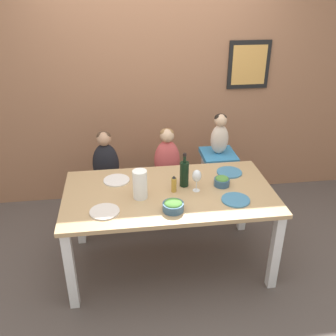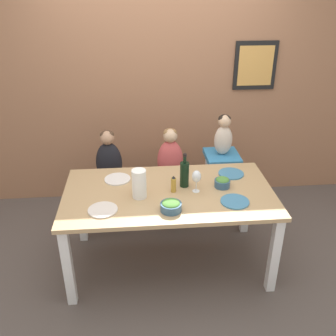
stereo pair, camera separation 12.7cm
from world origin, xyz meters
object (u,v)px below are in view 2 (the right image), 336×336
dinner_plate_back_right (231,174)px  dinner_plate_front_right (235,201)px  wine_glass_near (196,177)px  person_baby_right (224,134)px  paper_towel_roll (139,184)px  salad_bowl_small (222,182)px  dinner_plate_front_left (103,210)px  salad_bowl_large (171,206)px  person_child_center (170,156)px  chair_far_center (170,185)px  chair_right_highchair (221,167)px  person_child_left (109,158)px  dinner_plate_back_left (117,179)px  chair_far_left (111,188)px  wine_bottle (184,174)px

dinner_plate_back_right → dinner_plate_front_right: size_ratio=1.00×
wine_glass_near → person_baby_right: bearing=62.9°
person_baby_right → wine_glass_near: 0.85m
paper_towel_roll → salad_bowl_small: bearing=8.4°
wine_glass_near → dinner_plate_front_left: 0.79m
wine_glass_near → salad_bowl_small: bearing=13.8°
salad_bowl_large → person_child_center: bearing=85.0°
chair_far_center → wine_glass_near: (0.14, -0.75, 0.49)m
dinner_plate_front_right → chair_right_highchair: bearing=83.4°
person_child_left → person_child_center: same height
dinner_plate_back_left → dinner_plate_front_right: (0.92, -0.45, 0.00)m
person_child_left → dinner_plate_front_left: bearing=-89.5°
dinner_plate_front_left → wine_glass_near: bearing=16.6°
person_child_center → salad_bowl_small: 0.79m
person_child_center → dinner_plate_front_left: bearing=-121.6°
chair_far_center → salad_bowl_small: (0.37, -0.69, 0.40)m
chair_right_highchair → person_child_center: bearing=179.9°
dinner_plate_back_right → person_baby_right: bearing=86.7°
dinner_plate_back_right → person_child_left: bearing=156.4°
wine_glass_near → chair_far_left: bearing=135.0°
dinner_plate_front_right → person_child_center: bearing=114.0°
person_baby_right → dinner_plate_front_right: bearing=-96.6°
dinner_plate_front_left → dinner_plate_front_right: size_ratio=1.00×
wine_glass_near → wine_bottle: bearing=131.0°
person_child_left → person_baby_right: (1.14, 0.00, 0.22)m
wine_glass_near → salad_bowl_small: size_ratio=1.44×
person_child_center → dinner_plate_front_right: 1.03m
dinner_plate_back_right → chair_right_highchair: bearing=86.7°
dinner_plate_back_left → chair_right_highchair: bearing=25.7°
chair_right_highchair → person_baby_right: (0.00, 0.00, 0.37)m
person_child_left → person_baby_right: 1.16m
chair_far_left → salad_bowl_small: 1.27m
salad_bowl_large → dinner_plate_back_left: size_ratio=0.72×
paper_towel_roll → dinner_plate_front_left: paper_towel_roll is taller
person_baby_right → salad_bowl_small: bearing=-102.6°
wine_bottle → paper_towel_roll: wine_bottle is taller
chair_far_left → chair_right_highchair: (1.14, 0.00, 0.18)m
person_child_center → dinner_plate_back_left: (-0.51, -0.50, 0.03)m
chair_far_left → dinner_plate_front_right: size_ratio=1.99×
person_baby_right → dinner_plate_back_right: size_ratio=1.84×
chair_far_center → paper_towel_roll: 0.98m
person_child_left → dinner_plate_back_right: size_ratio=2.47×
salad_bowl_large → dinner_plate_back_left: salad_bowl_large is taller
salad_bowl_small → wine_glass_near: bearing=-166.2°
salad_bowl_large → dinner_plate_back_right: size_ratio=0.72×
chair_right_highchair → dinner_plate_front_left: bearing=-139.2°
wine_bottle → dinner_plate_front_left: (-0.66, -0.32, -0.11)m
chair_far_center → dinner_plate_back_left: 0.80m
dinner_plate_front_right → paper_towel_roll: bearing=168.8°
person_child_left → dinner_plate_front_right: person_child_left is taller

